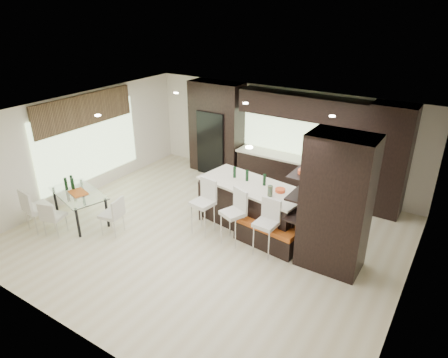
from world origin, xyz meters
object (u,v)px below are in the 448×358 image
Objects in this scene: chair_end at (112,217)px; stool_mid at (233,223)px; chair_near at (54,219)px; chair_far at (39,210)px; bench at (267,234)px; floor_vase at (269,213)px; stool_right at (265,233)px; stool_left at (203,212)px; dining_table at (81,207)px; kitchen_island at (252,205)px.

stool_mid is at bearing -77.54° from chair_end.
chair_far is at bearing 169.33° from chair_near.
chair_near is (-4.18, -2.16, 0.12)m from bench.
stool_mid is at bearing -147.14° from bench.
chair_near is 0.81× the size of chair_far.
floor_vase reaches higher than chair_far.
stool_right is 0.69× the size of bench.
stool_right is (0.77, 0.00, -0.01)m from stool_mid.
stool_left is at bearing 17.17° from chair_near.
stool_mid is 1.02× the size of stool_right.
chair_near is (0.00, -0.71, 0.02)m from dining_table.
stool_left is 1.32× the size of chair_near.
chair_far is (-4.55, -2.44, -0.17)m from floor_vase.
stool_right reaches higher than chair_end.
floor_vase reaches higher than stool_right.
bench is 4.70m from chair_near.
bench is 4.42m from dining_table.
stool_right is 1.19× the size of chair_end.
chair_near is (-3.51, -1.83, -0.11)m from stool_mid.
bench is (0.67, 0.32, -0.22)m from stool_mid.
dining_table is (-4.28, -1.13, -0.12)m from stool_right.
floor_vase is 4.73m from chair_near.
floor_vase is at bearing -19.65° from kitchen_island.
chair_end is (1.05, 0.00, 0.04)m from dining_table.
stool_mid is 1.22× the size of chair_end.
floor_vase reaches higher than dining_table.
chair_far is (-3.98, -1.88, -0.02)m from stool_mid.
bench is 1.09× the size of floor_vase.
floor_vase is at bearing -73.12° from chair_end.
chair_far is at bearing -136.95° from kitchen_island.
chair_near is at bearing -131.08° from stool_mid.
dining_table is at bearing -161.99° from stool_right.
dining_table is (-2.74, -1.12, -0.15)m from stool_left.
stool_left is 2.03m from chair_end.
stool_mid reaches higher than stool_right.
stool_right is at bearing 21.65° from stool_mid.
kitchen_island is 1.16m from stool_left.
dining_table is at bearing 66.47° from chair_far.
stool_right reaches higher than bench.
stool_left is 0.77m from stool_mid.
stool_right is 3.43m from chair_end.
kitchen_island is 4.83m from chair_far.
chair_near is (-4.28, -1.84, -0.10)m from stool_right.
stool_mid is 1.04× the size of chair_far.
stool_mid is 2.71m from chair_end.
stool_right is 0.65× the size of dining_table.
floor_vase is 1.66× the size of chair_near.
stool_left is 0.68× the size of dining_table.
dining_table is 1.95× the size of chair_near.
kitchen_island reaches higher than chair_far.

